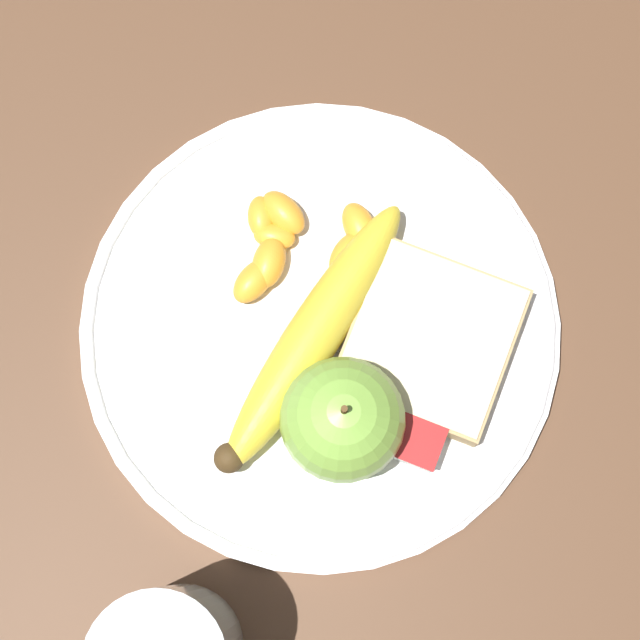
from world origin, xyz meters
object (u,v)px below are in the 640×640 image
jam_packet (417,432)px  fork (317,336)px  banana (308,336)px  bread_slice (430,340)px  plate (320,329)px  apple (343,420)px

jam_packet → fork: bearing=-113.6°
banana → fork: 0.02m
bread_slice → fork: 0.07m
banana → bread_slice: bearing=110.2°
banana → jam_packet: size_ratio=4.79×
plate → fork: fork is taller
bread_slice → jam_packet: same height
plate → fork: size_ratio=1.44×
plate → banana: banana is taller
banana → jam_packet: 0.08m
plate → apple: bearing=33.3°
plate → fork: bearing=3.8°
banana → bread_slice: size_ratio=1.94×
jam_packet → plate: bearing=-117.2°
plate → bread_slice: bread_slice is taller
banana → plate: bearing=162.6°
apple → jam_packet: apple is taller
plate → banana: 0.02m
fork → plate: bearing=85.7°
plate → banana: size_ratio=1.54×
banana → fork: (-0.00, 0.00, -0.01)m
banana → fork: bearing=140.7°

